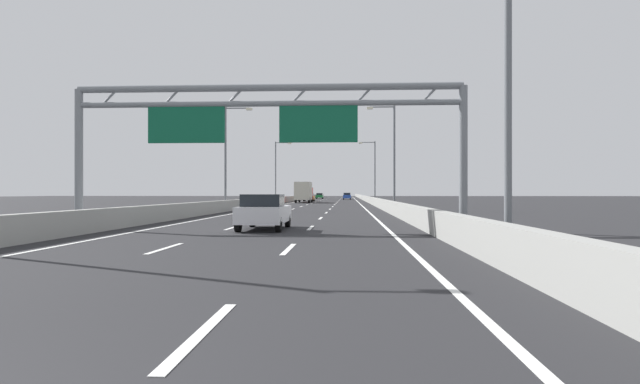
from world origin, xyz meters
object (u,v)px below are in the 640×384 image
sign_gantry (264,119)px  streetlamp_left_mid (228,151)px  white_car (264,212)px  blue_car (347,196)px  green_car (320,196)px  orange_car (309,197)px  streetlamp_right_mid (392,151)px  streetlamp_right_far (373,168)px  streetlamp_left_far (277,168)px  box_truck (304,192)px  streetlamp_right_near (499,49)px

sign_gantry → streetlamp_left_mid: size_ratio=1.81×
sign_gantry → white_car: sign_gantry is taller
streetlamp_left_mid → white_car: 26.37m
blue_car → green_car: (-6.88, 14.14, -0.04)m
white_car → orange_car: bearing=92.6°
streetlamp_left_mid → green_car: 84.67m
blue_car → streetlamp_right_mid: bearing=-86.7°
blue_car → streetlamp_right_far: bearing=-83.6°
streetlamp_left_far → streetlamp_left_mid: bearing=-90.0°
green_car → streetlamp_left_mid: bearing=-92.7°
sign_gantry → blue_car: bearing=87.9°
streetlamp_left_mid → box_truck: bearing=83.3°
streetlamp_left_far → orange_car: size_ratio=2.27×
streetlamp_left_mid → streetlamp_right_far: 36.95m
streetlamp_right_mid → blue_car: (-4.11, 70.31, -4.62)m
box_truck → streetlamp_right_mid: bearing=-72.7°
streetlamp_right_near → streetlamp_left_far: bearing=102.5°
streetlamp_left_mid → sign_gantry: bearing=-73.7°
orange_car → streetlamp_left_far: bearing=-106.0°
streetlamp_right_mid → white_car: (-7.63, -24.91, -4.62)m
streetlamp_right_far → orange_car: 18.29m
streetlamp_right_far → streetlamp_left_mid: bearing=-113.8°
streetlamp_right_far → orange_car: streetlamp_right_far is taller
orange_car → blue_car: bearing=73.2°
streetlamp_left_mid → streetlamp_left_far: same height
blue_car → white_car: white_car is taller
orange_car → green_car: bearing=90.1°
streetlamp_right_far → box_truck: bearing=174.9°
streetlamp_right_far → box_truck: streetlamp_right_far is taller
streetlamp_right_mid → green_car: 85.29m
streetlamp_right_mid → white_car: size_ratio=2.17×
streetlamp_left_mid → box_truck: 35.21m
sign_gantry → green_car: (-3.38, 109.50, -4.11)m
streetlamp_left_mid → orange_car: bearing=85.2°
blue_car → streetlamp_right_near: bearing=-87.7°
streetlamp_right_near → orange_car: 82.36m
streetlamp_left_far → blue_car: size_ratio=2.19×
sign_gantry → streetlamp_right_far: streetlamp_right_far is taller
box_truck → orange_car: bearing=90.5°
streetlamp_left_mid → orange_car: size_ratio=2.27×
streetlamp_left_mid → green_car: size_ratio=2.20×
sign_gantry → blue_car: (3.51, 95.37, -4.07)m
streetlamp_left_mid → streetlamp_right_far: bearing=66.2°
blue_car → white_car: size_ratio=0.99×
sign_gantry → streetlamp_right_mid: streetlamp_right_mid is taller
streetlamp_left_mid → streetlamp_right_mid: size_ratio=1.00×
blue_car → green_car: blue_car is taller
white_car → box_truck: bearing=93.1°
box_truck → blue_car: bearing=79.3°
sign_gantry → streetlamp_right_mid: size_ratio=1.81×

